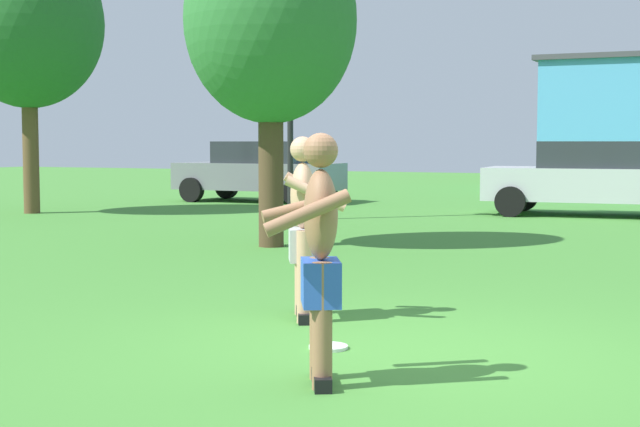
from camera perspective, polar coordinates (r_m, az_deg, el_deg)
ground_plane at (r=7.01m, az=5.53°, el=-8.60°), size 80.00×80.00×0.00m
player_near at (r=8.32m, az=-1.00°, el=-0.61°), size 0.75×0.75×1.62m
player_in_blue at (r=6.05m, az=-0.02°, el=-2.41°), size 0.74×0.82×1.63m
frisbee at (r=7.23m, az=0.50°, el=-8.07°), size 0.30×0.30×0.03m
car_gray_near_post at (r=24.75m, az=-3.61°, el=2.62°), size 4.30×2.02×1.58m
car_silver_mid_lot at (r=20.81m, az=16.10°, el=2.13°), size 4.42×2.28×1.58m
lamp_post at (r=18.95m, az=-1.82°, el=9.29°), size 0.60×0.24×5.14m
tree_right_field at (r=21.78m, az=-17.25°, el=10.88°), size 3.27×3.27×5.98m
tree_behind_players at (r=14.20m, az=-3.02°, el=11.48°), size 2.56×2.56×4.89m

